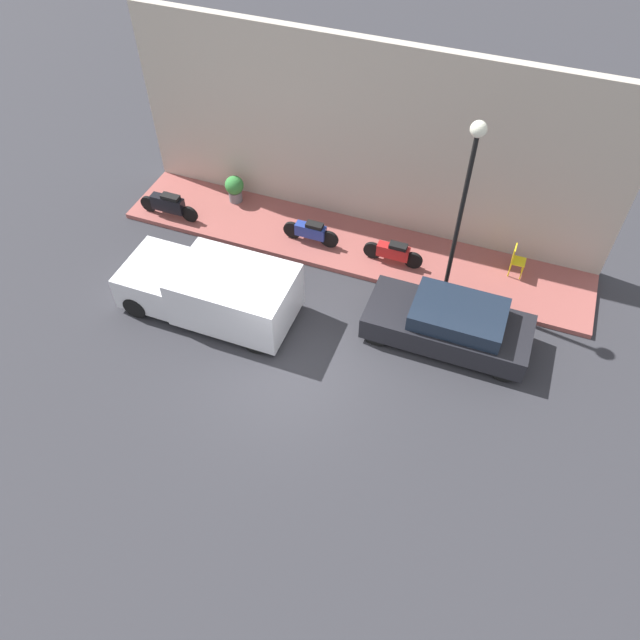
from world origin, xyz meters
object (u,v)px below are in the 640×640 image
(parked_car, at_px, (450,324))
(motorcycle_black, at_px, (168,205))
(streetlamp, at_px, (468,181))
(cafe_chair, at_px, (516,259))
(motorcycle_red, at_px, (393,252))
(potted_plant, at_px, (235,188))
(motorcycle_blue, at_px, (311,232))
(delivery_van, at_px, (211,289))

(parked_car, distance_m, motorcycle_black, 9.64)
(streetlamp, bearing_deg, cafe_chair, -51.89)
(motorcycle_black, height_order, cafe_chair, cafe_chair)
(motorcycle_black, relative_size, cafe_chair, 2.06)
(motorcycle_red, relative_size, potted_plant, 1.98)
(motorcycle_blue, relative_size, potted_plant, 1.96)
(motorcycle_blue, relative_size, motorcycle_black, 0.88)
(motorcycle_red, distance_m, streetlamp, 3.79)
(motorcycle_black, xyz_separation_m, streetlamp, (-0.11, -9.01, 3.28))
(potted_plant, bearing_deg, motorcycle_red, -100.47)
(motorcycle_black, bearing_deg, cafe_chair, -83.46)
(delivery_van, distance_m, motorcycle_red, 5.44)
(motorcycle_red, bearing_deg, potted_plant, 79.53)
(motorcycle_black, relative_size, streetlamp, 0.38)
(delivery_van, height_order, streetlamp, streetlamp)
(streetlamp, bearing_deg, motorcycle_black, 89.32)
(potted_plant, bearing_deg, delivery_van, -161.46)
(parked_car, bearing_deg, cafe_chair, -22.08)
(parked_car, relative_size, potted_plant, 4.74)
(delivery_van, relative_size, motorcycle_red, 2.68)
(delivery_van, height_order, motorcycle_black, delivery_van)
(motorcycle_red, height_order, cafe_chair, cafe_chair)
(motorcycle_black, distance_m, cafe_chair, 10.78)
(delivery_van, relative_size, cafe_chair, 4.89)
(delivery_van, xyz_separation_m, streetlamp, (2.96, -5.87, 3.05))
(parked_car, xyz_separation_m, motorcycle_black, (1.82, 9.47, -0.03))
(motorcycle_black, bearing_deg, potted_plant, -47.46)
(cafe_chair, bearing_deg, delivery_van, 119.58)
(motorcycle_red, relative_size, motorcycle_blue, 1.01)
(streetlamp, bearing_deg, motorcycle_red, 72.67)
(parked_car, height_order, motorcycle_blue, parked_car)
(delivery_van, distance_m, cafe_chair, 8.71)
(motorcycle_red, xyz_separation_m, streetlamp, (-0.54, -1.72, 3.33))
(motorcycle_blue, height_order, potted_plant, potted_plant)
(potted_plant, bearing_deg, parked_car, -112.78)
(cafe_chair, bearing_deg, streetlamp, 128.11)
(motorcycle_black, bearing_deg, motorcycle_blue, -84.81)
(motorcycle_red, xyz_separation_m, cafe_chair, (0.80, -3.42, 0.17))
(cafe_chair, bearing_deg, motorcycle_red, 103.13)
(streetlamp, xyz_separation_m, cafe_chair, (1.33, -1.70, -3.17))
(streetlamp, distance_m, potted_plant, 8.22)
(motorcycle_blue, bearing_deg, motorcycle_red, -89.91)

